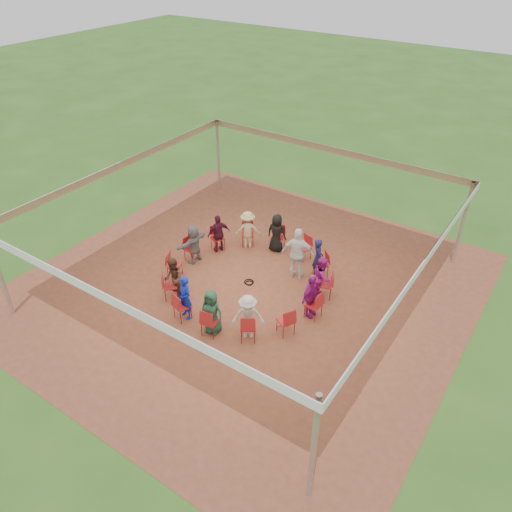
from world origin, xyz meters
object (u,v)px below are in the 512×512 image
Objects in this scene: person_seated_6 at (173,278)px; person_seated_10 at (311,296)px; chair_5 at (218,238)px; chair_10 at (210,321)px; chair_2 at (304,248)px; chair_9 at (182,306)px; chair_13 at (314,305)px; person_seated_2 at (277,233)px; person_seated_5 at (194,244)px; chair_12 at (286,321)px; person_seated_3 at (248,230)px; person_seated_9 at (248,317)px; chair_7 at (174,265)px; chair_1 at (321,264)px; chair_4 at (248,234)px; chair_8 at (170,286)px; chair_3 at (278,238)px; chair_11 at (248,327)px; person_seated_1 at (318,258)px; laptop at (317,278)px; person_seated_7 at (185,298)px; person_seated_0 at (322,277)px; chair_0 at (325,284)px; cable_coil at (249,282)px; chair_6 at (192,249)px; person_seated_4 at (219,233)px; person_seated_8 at (212,312)px.

person_seated_6 is 1.00× the size of person_seated_10.
chair_5 is 4.37m from chair_10.
chair_2 and chair_9 have the same top height.
chair_13 is at bearing 63.59° from person_seated_6.
person_seated_5 is at bearing 38.57° from person_seated_2.
person_seated_5 is 1.00× the size of person_seated_10.
chair_12 is (2.80, 1.14, 0.00)m from chair_9.
chair_5 is 1.09m from person_seated_3.
chair_7 is at bearing 129.73° from person_seated_9.
person_seated_3 is (-2.95, 0.09, 0.26)m from chair_1.
person_seated_10 is (4.60, -0.28, 0.00)m from person_seated_5.
chair_4 is at bearing -90.00° from person_seated_3.
person_seated_10 is at bearing 64.99° from chair_8.
chair_3 and chair_11 have the same top height.
chair_2 is 1.08m from chair_3.
chair_11 is at bearing 38.57° from chair_8.
laptop is at bearing 158.33° from person_seated_1.
chair_2 is 2.96m from person_seated_10.
person_seated_0 is at bearing 64.29° from person_seated_7.
chair_0 is 2.31× the size of cable_coil.
person_seated_10 reaches higher than laptop.
person_seated_5 is at bearing 25.71° from person_seated_3.
chair_6 is 0.64× the size of person_seated_4.
cable_coil is at bearing 90.86° from chair_4.
person_seated_9 is (-0.92, -2.80, 0.26)m from chair_0.
chair_7 is at bearing 173.49° from person_seated_6.
person_seated_1 is 2.00m from person_seated_10.
person_seated_2 is 2.00m from person_seated_4.
chair_4 is 1.00× the size of chair_12.
chair_6 is 1.00× the size of chair_12.
chair_11 is 3.71m from person_seated_1.
chair_10 is (1.79, -4.38, 0.00)m from chair_4.
chair_6 is 4.62m from person_seated_0.
person_seated_1 is at bearing 19.20° from chair_0.
person_seated_4 is 4.49m from person_seated_10.
person_seated_2 is at bearing 52.59° from chair_13.
person_seated_7 reaches higher than chair_6.
chair_2 is 0.64× the size of person_seated_2.
chair_11 is (3.02, -0.18, 0.00)m from chair_8.
person_seated_5 is at bearing 12.86° from person_seated_4.
chair_9 is (1.43, -3.51, 0.00)m from chair_5.
chair_6 is 4.37m from chair_11.
chair_3 is at bearing 90.00° from person_seated_8.
chair_13 is at bearing 141.43° from chair_2.
chair_2 and chair_3 have the same top height.
person_seated_2 is (-1.77, 4.26, 0.26)m from chair_11.
cable_coil is (1.48, 1.87, -0.68)m from person_seated_6.
chair_2 is at bearing 141.43° from chair_5.
chair_6 and chair_11 have the same top height.
chair_10 is at bearing 90.00° from person_seated_2.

